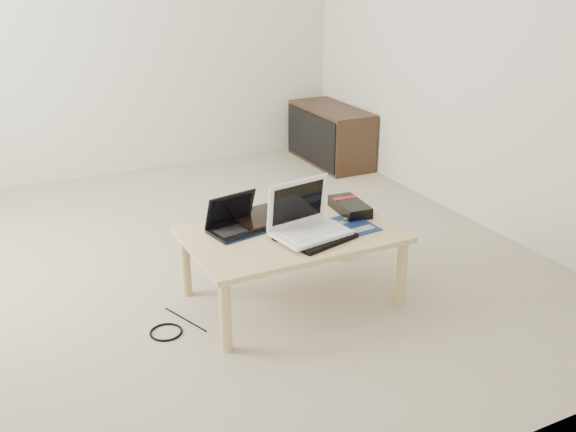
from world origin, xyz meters
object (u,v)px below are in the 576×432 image
netbook (236,223)px  gpu_box (350,207)px  coffee_table (292,240)px  media_cabinet (330,135)px  white_laptop (306,222)px

netbook → gpu_box: size_ratio=1.07×
coffee_table → media_cabinet: bearing=55.6°
media_cabinet → gpu_box: 2.22m
coffee_table → netbook: bearing=150.8°
netbook → gpu_box: bearing=-3.1°
media_cabinet → white_laptop: bearing=-122.7°
coffee_table → netbook: netbook is taller
gpu_box → coffee_table: bearing=-165.5°
gpu_box → netbook: bearing=176.9°
coffee_table → white_laptop: (0.04, -0.07, 0.12)m
media_cabinet → white_laptop: size_ratio=2.21×
coffee_table → gpu_box: size_ratio=3.67×
coffee_table → media_cabinet: (1.43, 2.08, -0.10)m
media_cabinet → white_laptop: (-1.38, -2.15, 0.23)m
netbook → white_laptop: (0.30, -0.22, 0.03)m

